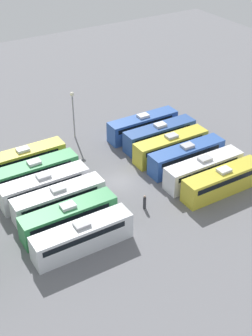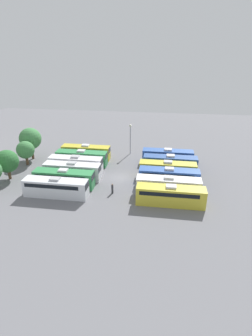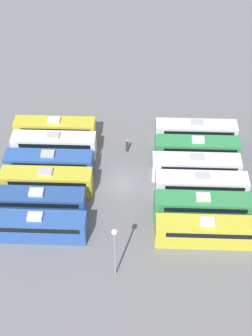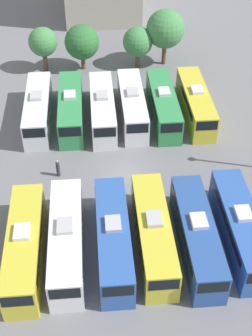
# 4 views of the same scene
# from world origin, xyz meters

# --- Properties ---
(ground_plane) EXTENTS (121.04, 121.04, 0.00)m
(ground_plane) POSITION_xyz_m (0.00, 0.00, 0.00)
(ground_plane) COLOR slate
(bus_0) EXTENTS (2.51, 10.85, 3.39)m
(bus_0) POSITION_xyz_m (-8.38, -9.44, 1.67)
(bus_0) COLOR gold
(bus_0) RESTS_ON ground_plane
(bus_1) EXTENTS (2.51, 10.85, 3.39)m
(bus_1) POSITION_xyz_m (-5.21, -9.10, 1.67)
(bus_1) COLOR white
(bus_1) RESTS_ON ground_plane
(bus_2) EXTENTS (2.51, 10.85, 3.39)m
(bus_2) POSITION_xyz_m (-1.58, -9.21, 1.67)
(bus_2) COLOR #2D56A8
(bus_2) RESTS_ON ground_plane
(bus_3) EXTENTS (2.51, 10.85, 3.39)m
(bus_3) POSITION_xyz_m (1.60, -8.97, 1.67)
(bus_3) COLOR gold
(bus_3) RESTS_ON ground_plane
(bus_4) EXTENTS (2.51, 10.85, 3.39)m
(bus_4) POSITION_xyz_m (4.96, -9.46, 1.67)
(bus_4) COLOR #284C93
(bus_4) RESTS_ON ground_plane
(bus_5) EXTENTS (2.51, 10.85, 3.39)m
(bus_5) POSITION_xyz_m (8.56, -8.97, 1.67)
(bus_5) COLOR #2D56A8
(bus_5) RESTS_ON ground_plane
(bus_6) EXTENTS (2.51, 10.85, 3.39)m
(bus_6) POSITION_xyz_m (-8.48, 9.53, 1.67)
(bus_6) COLOR silver
(bus_6) RESTS_ON ground_plane
(bus_7) EXTENTS (2.51, 10.85, 3.39)m
(bus_7) POSITION_xyz_m (-4.98, 9.42, 1.67)
(bus_7) COLOR #338C4C
(bus_7) RESTS_ON ground_plane
(bus_8) EXTENTS (2.51, 10.85, 3.39)m
(bus_8) POSITION_xyz_m (-1.58, 9.05, 1.67)
(bus_8) COLOR silver
(bus_8) RESTS_ON ground_plane
(bus_9) EXTENTS (2.51, 10.85, 3.39)m
(bus_9) POSITION_xyz_m (1.67, 9.43, 1.67)
(bus_9) COLOR silver
(bus_9) RESTS_ON ground_plane
(bus_10) EXTENTS (2.51, 10.85, 3.39)m
(bus_10) POSITION_xyz_m (5.04, 9.23, 1.67)
(bus_10) COLOR #338C4C
(bus_10) RESTS_ON ground_plane
(bus_11) EXTENTS (2.51, 10.85, 3.39)m
(bus_11) POSITION_xyz_m (8.60, 9.32, 1.67)
(bus_11) COLOR gold
(bus_11) RESTS_ON ground_plane
(worker_person) EXTENTS (0.36, 0.36, 1.85)m
(worker_person) POSITION_xyz_m (-6.19, 0.34, 0.86)
(worker_person) COLOR #333338
(worker_person) RESTS_ON ground_plane
(light_pole) EXTENTS (0.60, 0.60, 7.14)m
(light_pole) POSITION_xyz_m (13.30, -0.19, 4.90)
(light_pole) COLOR gray
(light_pole) RESTS_ON ground_plane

